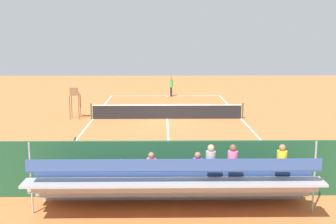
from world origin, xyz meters
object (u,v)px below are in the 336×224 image
courtside_bench (257,173)px  equipment_bag (211,185)px  tennis_net (167,112)px  tennis_racket (167,97)px  tennis_ball_near (157,98)px  umpire_chair (75,99)px  line_judge (72,161)px  bleacher_stand (176,183)px  tennis_player (171,85)px  tennis_ball_far (181,98)px

courtside_bench → equipment_bag: bearing=4.2°
tennis_net → tennis_racket: bearing=-90.5°
tennis_ball_near → umpire_chair: bearing=60.0°
courtside_bench → line_judge: bearing=-1.1°
bleacher_stand → courtside_bench: size_ratio=5.03×
tennis_ball_near → courtside_bench: bearing=99.8°
tennis_player → line_judge: (4.21, 23.68, 0.00)m
bleacher_stand → courtside_bench: (-3.11, -2.11, -0.39)m
tennis_player → courtside_bench: bearing=96.4°
umpire_chair → line_judge: umpire_chair is taller
tennis_racket → tennis_ball_near: bearing=40.0°
tennis_net → tennis_ball_far: tennis_net is taller
courtside_bench → tennis_ball_near: 23.21m
tennis_player → tennis_ball_far: size_ratio=29.18×
tennis_net → line_judge: bearing=74.2°
umpire_chair → tennis_player: bearing=-122.8°
tennis_net → tennis_player: bearing=-92.7°
umpire_chair → courtside_bench: bearing=125.0°
tennis_player → bleacher_stand: bearing=89.1°
tennis_player → line_judge: bearing=79.9°
bleacher_stand → line_judge: (3.78, -2.24, 0.07)m
umpire_chair → courtside_bench: 16.39m
tennis_player → line_judge: same height
umpire_chair → equipment_bag: size_ratio=2.38×
equipment_bag → tennis_ball_far: equipment_bag is taller
tennis_ball_near → tennis_ball_far: 2.10m
bleacher_stand → line_judge: 4.40m
umpire_chair → line_judge: size_ratio=1.11×
tennis_net → line_judge: (3.71, 13.14, 0.51)m
equipment_bag → tennis_ball_near: 23.10m
equipment_bag → umpire_chair: bearing=-60.6°
tennis_net → tennis_player: 10.56m
umpire_chair → tennis_racket: size_ratio=3.66×
courtside_bench → tennis_player: bearing=-83.6°
umpire_chair → tennis_player: 12.37m
tennis_net → courtside_bench: (-3.18, 13.27, 0.06)m
tennis_net → tennis_player: tennis_player is taller
tennis_player → tennis_ball_near: (1.25, 0.94, -0.98)m
bleacher_stand → tennis_racket: (-0.01, -25.68, -0.93)m
bleacher_stand → equipment_bag: bearing=-124.5°
tennis_net → umpire_chair: (6.20, -0.14, 0.81)m
line_judge → tennis_racket: bearing=-99.2°
tennis_racket → equipment_bag: bearing=93.3°
bleacher_stand → umpire_chair: bleacher_stand is taller
tennis_net → courtside_bench: 13.65m
tennis_ball_far → line_judge: (5.06, 22.74, 0.98)m
bleacher_stand → tennis_player: bearing=-90.9°
umpire_chair → tennis_ball_near: (-5.45, -9.45, -1.28)m
bleacher_stand → tennis_ball_near: size_ratio=137.27×
equipment_bag → tennis_ball_near: size_ratio=13.64×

